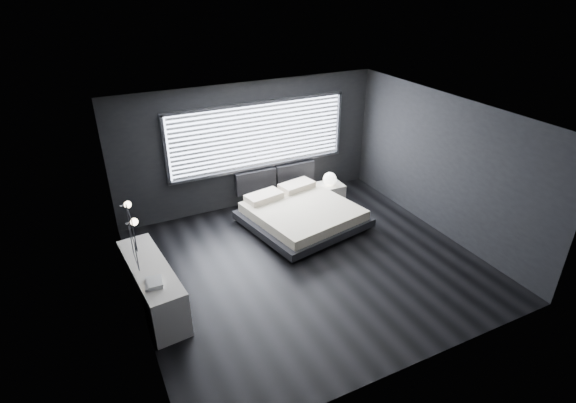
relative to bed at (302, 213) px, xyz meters
name	(u,v)px	position (x,y,z in m)	size (l,w,h in m)	color
room	(310,196)	(-0.56, -1.33, 1.13)	(6.04, 6.00, 2.80)	black
window	(259,136)	(-0.36, 1.37, 1.34)	(4.14, 0.09, 1.52)	white
headboard	(276,177)	(0.01, 1.31, 0.30)	(1.96, 0.16, 0.52)	black
sconce_near	(134,222)	(-3.44, -1.28, 1.33)	(0.18, 0.11, 0.11)	silver
sconce_far	(128,205)	(-3.44, -0.68, 1.33)	(0.18, 0.11, 0.11)	silver
wall_art_upper	(131,227)	(-3.53, -1.88, 1.58)	(0.01, 0.48, 0.48)	#47474C
wall_art_lower	(134,248)	(-3.53, -1.63, 1.11)	(0.01, 0.48, 0.48)	#47474C
bed	(302,213)	(0.00, 0.00, 0.00)	(2.57, 2.49, 0.57)	black
nightstand	(329,191)	(1.16, 0.80, -0.08)	(0.63, 0.52, 0.36)	white
orb_lamp	(330,179)	(1.14, 0.77, 0.25)	(0.31, 0.31, 0.31)	white
dresser	(153,286)	(-3.33, -1.26, 0.13)	(0.74, 2.00, 0.78)	white
book_stack	(154,282)	(-3.36, -1.76, 0.55)	(0.29, 0.36, 0.07)	silver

